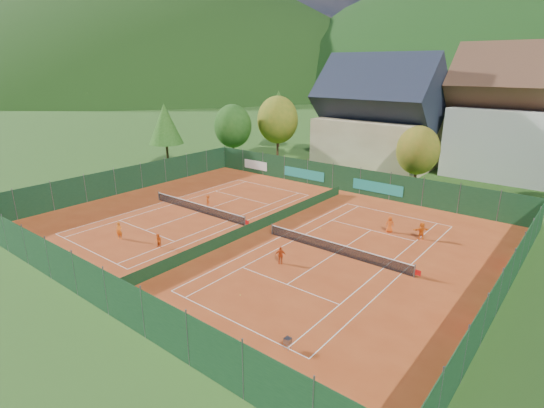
{
  "coord_description": "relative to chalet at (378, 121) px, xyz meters",
  "views": [
    {
      "loc": [
        23.25,
        -27.18,
        14.25
      ],
      "look_at": [
        0.0,
        2.0,
        2.0
      ],
      "focal_mm": 28.0,
      "sensor_mm": 36.0,
      "label": 1
    }
  ],
  "objects": [
    {
      "name": "loose_ball_2",
      "position": [
        7.23,
        -26.21,
        -6.59
      ],
      "size": [
        0.07,
        0.07,
        0.07
      ],
      "primitive_type": "sphere",
      "color": "#CCD833",
      "rests_on": "ground"
    },
    {
      "name": "player_left_mid",
      "position": [
        -0.87,
        -38.03,
        -6.02
      ],
      "size": [
        0.63,
        0.52,
        1.22
      ],
      "primitive_type": "imported",
      "rotation": [
        0.0,
        0.0,
        0.1
      ],
      "color": "#E15414",
      "rests_on": "ground"
    },
    {
      "name": "clay_pad",
      "position": [
        3.0,
        -30.0,
        -6.62
      ],
      "size": [
        40.0,
        32.0,
        0.01
      ],
      "primitive_type": "cube",
      "color": "#A43C18",
      "rests_on": "ground"
    },
    {
      "name": "player_left_far",
      "position": [
        -5.68,
        -27.99,
        -6.03
      ],
      "size": [
        0.88,
        0.69,
        1.19
      ],
      "primitive_type": "imported",
      "rotation": [
        0.0,
        0.0,
        2.76
      ],
      "color": "#D84B13",
      "rests_on": "ground"
    },
    {
      "name": "chalet",
      "position": [
        0.0,
        0.0,
        0.0
      ],
      "size": [
        16.2,
        12.0,
        16.0
      ],
      "color": "beige",
      "rests_on": "ground"
    },
    {
      "name": "tree_west_side",
      "position": [
        -25.0,
        -18.0,
        -0.56
      ],
      "size": [
        5.04,
        5.04,
        9.0
      ],
      "color": "#432E18",
      "rests_on": "ground"
    },
    {
      "name": "court_markings_left",
      "position": [
        -5.0,
        -30.0,
        -6.61
      ],
      "size": [
        11.03,
        23.83,
        0.0
      ],
      "color": "white",
      "rests_on": "ground"
    },
    {
      "name": "player_right_far_b",
      "position": [
        15.25,
        -22.84,
        -5.86
      ],
      "size": [
        1.33,
        1.31,
        1.53
      ],
      "primitive_type": "imported",
      "rotation": [
        0.0,
        0.0,
        3.91
      ],
      "color": "orange",
      "rests_on": "ground"
    },
    {
      "name": "loose_ball_1",
      "position": [
        9.49,
        -39.46,
        -6.59
      ],
      "size": [
        0.07,
        0.07,
        0.07
      ],
      "primitive_type": "sphere",
      "color": "#CCD833",
      "rests_on": "ground"
    },
    {
      "name": "hotel_block_a",
      "position": [
        19.0,
        6.0,
        0.76
      ],
      "size": [
        21.6,
        11.0,
        17.25
      ],
      "color": "silver",
      "rests_on": "ground"
    },
    {
      "name": "court_divider",
      "position": [
        3.0,
        -30.0,
        -6.12
      ],
      "size": [
        0.03,
        28.8,
        1.0
      ],
      "color": "#13351A",
      "rests_on": "ground"
    },
    {
      "name": "fence_west",
      "position": [
        -17.0,
        -30.0,
        -5.12
      ],
      "size": [
        0.04,
        32.0,
        3.0
      ],
      "color": "#13361E",
      "rests_on": "ground"
    },
    {
      "name": "tennis_net_right",
      "position": [
        11.15,
        -30.0,
        -6.12
      ],
      "size": [
        13.3,
        0.1,
        1.02
      ],
      "color": "#59595B",
      "rests_on": "ground"
    },
    {
      "name": "player_right_near",
      "position": [
        8.67,
        -34.11,
        -5.94
      ],
      "size": [
        0.84,
        0.75,
        1.37
      ],
      "primitive_type": "imported",
      "rotation": [
        0.0,
        0.0,
        0.65
      ],
      "color": "#CF4012",
      "rests_on": "ground"
    },
    {
      "name": "fence_south",
      "position": [
        3.0,
        -46.0,
        -5.12
      ],
      "size": [
        40.0,
        0.04,
        3.0
      ],
      "color": "#14391D",
      "rests_on": "ground"
    },
    {
      "name": "tree_west_front",
      "position": [
        -19.0,
        -10.0,
        -1.23
      ],
      "size": [
        5.72,
        5.72,
        8.69
      ],
      "color": "#402617",
      "rests_on": "ground"
    },
    {
      "name": "loose_ball_0",
      "position": [
        -8.27,
        -35.9,
        -6.59
      ],
      "size": [
        0.07,
        0.07,
        0.07
      ],
      "primitive_type": "sphere",
      "color": "#CCD833",
      "rests_on": "ground"
    },
    {
      "name": "fence_east",
      "position": [
        23.0,
        -29.95,
        -5.14
      ],
      "size": [
        0.09,
        32.0,
        3.0
      ],
      "color": "#153B1E",
      "rests_on": "ground"
    },
    {
      "name": "player_left_near",
      "position": [
        -5.08,
        -38.93,
        -5.87
      ],
      "size": [
        0.65,
        0.59,
        1.5
      ],
      "primitive_type": "imported",
      "rotation": [
        0.0,
        0.0,
        0.53
      ],
      "color": "orange",
      "rests_on": "ground"
    },
    {
      "name": "ground",
      "position": [
        3.0,
        -30.0,
        -6.64
      ],
      "size": [
        600.0,
        600.0,
        0.0
      ],
      "primitive_type": "plane",
      "color": "#275119",
      "rests_on": "ground"
    },
    {
      "name": "fence_north",
      "position": [
        2.54,
        -14.01,
        -5.16
      ],
      "size": [
        40.0,
        0.1,
        3.0
      ],
      "color": "#12341A",
      "rests_on": "ground"
    },
    {
      "name": "court_markings_right",
      "position": [
        11.0,
        -30.0,
        -6.61
      ],
      "size": [
        11.03,
        23.83,
        0.0
      ],
      "color": "white",
      "rests_on": "ground"
    },
    {
      "name": "tree_west_back",
      "position": [
        -21.0,
        4.0,
        0.11
      ],
      "size": [
        5.6,
        5.6,
        10.0
      ],
      "color": "#452918",
      "rests_on": "ground"
    },
    {
      "name": "tennis_net_left",
      "position": [
        -4.85,
        -30.0,
        -6.12
      ],
      "size": [
        13.3,
        0.1,
        1.02
      ],
      "color": "#59595B",
      "rests_on": "ground"
    },
    {
      "name": "ball_hopper",
      "position": [
        15.18,
        -41.96,
        -6.07
      ],
      "size": [
        0.34,
        0.34,
        0.8
      ],
      "color": "slate",
      "rests_on": "ground"
    },
    {
      "name": "tree_center",
      "position": [
        9.0,
        -8.0,
        -1.91
      ],
      "size": [
        5.01,
        5.01,
        7.6
      ],
      "color": "#462D19",
      "rests_on": "ground"
    },
    {
      "name": "player_right_far_a",
      "position": [
        12.46,
        -23.0,
        -5.88
      ],
      "size": [
        0.86,
        0.74,
        1.5
      ],
      "primitive_type": "imported",
      "rotation": [
        0.0,
        0.0,
        3.57
      ],
      "color": "#DF5013",
      "rests_on": "ground"
    },
    {
      "name": "tree_west_mid",
      "position": [
        -15.0,
        -4.0,
        -0.56
      ],
      "size": [
        6.44,
        6.44,
        9.78
      ],
      "color": "#4C2B1B",
      "rests_on": "ground"
    }
  ]
}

